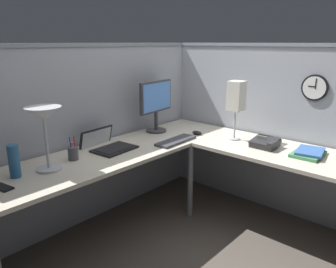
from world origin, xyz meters
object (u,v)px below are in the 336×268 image
at_px(computer_mouse, 197,133).
at_px(office_phone, 265,143).
at_px(monitor, 156,102).
at_px(cell_phone, 3,187).
at_px(keyboard, 176,141).
at_px(laptop, 106,145).
at_px(desk_lamp_paper, 236,98).
at_px(wall_clock, 315,88).
at_px(desk_lamp_dome, 44,119).
at_px(thermos_flask, 14,161).
at_px(pen_cup, 73,153).
at_px(book_stack, 309,153).

height_order(computer_mouse, office_phone, office_phone).
bearing_deg(monitor, cell_phone, -172.33).
relative_size(keyboard, cell_phone, 2.99).
xyz_separation_m(monitor, laptop, (-0.66, -0.05, -0.27)).
xyz_separation_m(desk_lamp_paper, wall_clock, (0.32, -0.55, 0.11)).
xyz_separation_m(monitor, desk_lamp_paper, (0.28, -0.72, 0.09)).
xyz_separation_m(desk_lamp_dome, cell_phone, (-0.34, -0.07, -0.36)).
height_order(monitor, desk_lamp_dome, monitor).
height_order(keyboard, thermos_flask, thermos_flask).
relative_size(desk_lamp_dome, desk_lamp_paper, 0.84).
height_order(keyboard, desk_lamp_dome, desk_lamp_dome).
bearing_deg(computer_mouse, wall_clock, -64.88).
xyz_separation_m(pen_cup, wall_clock, (1.61, -1.17, 0.44)).
bearing_deg(wall_clock, desk_lamp_dome, 148.56).
distance_m(keyboard, office_phone, 0.77).
relative_size(thermos_flask, wall_clock, 1.00).
relative_size(desk_lamp_dome, cell_phone, 3.09).
relative_size(monitor, desk_lamp_dome, 1.12).
bearing_deg(book_stack, computer_mouse, 95.37).
height_order(book_stack, desk_lamp_paper, desk_lamp_paper).
xyz_separation_m(pen_cup, desk_lamp_paper, (1.28, -0.62, 0.33)).
distance_m(book_stack, wall_clock, 0.58).
distance_m(computer_mouse, desk_lamp_dome, 1.47).
distance_m(pen_cup, office_phone, 1.56).
distance_m(monitor, wall_clock, 1.42).
xyz_separation_m(desk_lamp_dome, office_phone, (1.47, -0.90, -0.33)).
relative_size(laptop, desk_lamp_dome, 0.92).
bearing_deg(desk_lamp_paper, computer_mouse, 105.70).
bearing_deg(keyboard, desk_lamp_dome, 165.19).
xyz_separation_m(cell_phone, thermos_flask, (0.13, 0.11, 0.10)).
relative_size(cell_phone, thermos_flask, 0.65).
distance_m(keyboard, book_stack, 1.09).
bearing_deg(office_phone, computer_mouse, 94.78).
height_order(keyboard, wall_clock, wall_clock).
height_order(office_phone, desk_lamp_paper, desk_lamp_paper).
distance_m(pen_cup, thermos_flask, 0.44).
bearing_deg(monitor, thermos_flask, -175.98).
bearing_deg(cell_phone, keyboard, -15.66).
height_order(computer_mouse, wall_clock, wall_clock).
xyz_separation_m(keyboard, cell_phone, (-1.43, 0.17, -0.01)).
bearing_deg(book_stack, monitor, 101.33).
xyz_separation_m(laptop, desk_lamp_dome, (-0.57, -0.10, 0.34)).
height_order(laptop, wall_clock, wall_clock).
bearing_deg(office_phone, desk_lamp_dome, 148.64).
relative_size(book_stack, desk_lamp_paper, 0.57).
distance_m(desk_lamp_paper, wall_clock, 0.65).
relative_size(cell_phone, wall_clock, 0.65).
bearing_deg(keyboard, thermos_flask, 165.19).
bearing_deg(monitor, desk_lamp_paper, -68.65).
distance_m(cell_phone, thermos_flask, 0.20).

